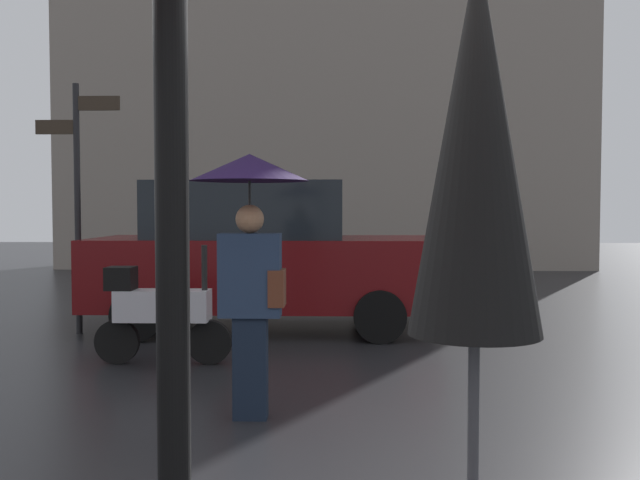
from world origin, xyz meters
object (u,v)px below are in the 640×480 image
folded_patio_umbrella_far (476,170)px  street_signpost (78,183)px  pedestrian_with_umbrella (251,221)px  parked_car_left (261,255)px  parked_scooter (159,311)px

folded_patio_umbrella_far → street_signpost: size_ratio=0.76×
folded_patio_umbrella_far → pedestrian_with_umbrella: size_ratio=1.20×
folded_patio_umbrella_far → parked_car_left: bearing=101.9°
parked_car_left → street_signpost: bearing=-157.5°
parked_scooter → parked_car_left: (0.82, 2.11, 0.43)m
pedestrian_with_umbrella → parked_scooter: 2.41m
street_signpost → parked_car_left: bearing=9.6°
parked_car_left → folded_patio_umbrella_far: bearing=-65.2°
folded_patio_umbrella_far → parked_car_left: folded_patio_umbrella_far is taller
parked_scooter → street_signpost: 2.65m
parked_scooter → parked_car_left: size_ratio=0.32×
folded_patio_umbrella_far → parked_scooter: bearing=114.8°
folded_patio_umbrella_far → pedestrian_with_umbrella: 3.33m
parked_scooter → street_signpost: size_ratio=0.45×
folded_patio_umbrella_far → parked_car_left: size_ratio=0.54×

